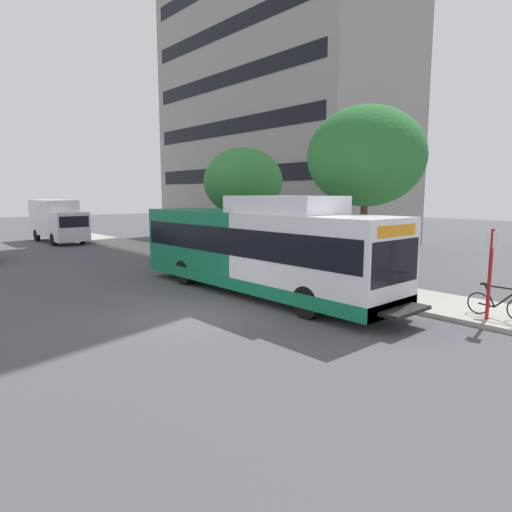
{
  "coord_description": "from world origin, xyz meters",
  "views": [
    {
      "loc": [
        -7.04,
        -11.2,
        3.71
      ],
      "look_at": [
        2.88,
        0.0,
        1.6
      ],
      "focal_mm": 30.94,
      "sensor_mm": 36.0,
      "label": 1
    }
  ],
  "objects": [
    {
      "name": "sidewalk_curb",
      "position": [
        7.0,
        6.0,
        0.07
      ],
      "size": [
        3.0,
        56.0,
        0.14
      ],
      "primitive_type": "cube",
      "color": "#A8A399",
      "rests_on": "ground"
    },
    {
      "name": "bus_stop_sign_pole",
      "position": [
        6.1,
        -6.39,
        1.65
      ],
      "size": [
        0.1,
        0.36,
        2.6
      ],
      "color": "red",
      "rests_on": "sidewalk_curb"
    },
    {
      "name": "street_tree_mid_block",
      "position": [
        7.66,
        6.38,
        4.32
      ],
      "size": [
        4.05,
        4.05,
        5.91
      ],
      "color": "#4C3823",
      "rests_on": "sidewalk_curb"
    },
    {
      "name": "box_truck_background",
      "position": [
        4.06,
        24.47,
        1.74
      ],
      "size": [
        2.32,
        7.01,
        3.25
      ],
      "color": "silver",
      "rests_on": "ground"
    },
    {
      "name": "street_tree_near_stop",
      "position": [
        7.68,
        -1.0,
        5.13
      ],
      "size": [
        4.53,
        4.53,
        6.93
      ],
      "color": "#4C3823",
      "rests_on": "sidewalk_curb"
    },
    {
      "name": "transit_bus",
      "position": [
        3.76,
        0.92,
        1.7
      ],
      "size": [
        2.58,
        12.25,
        3.65
      ],
      "color": "white",
      "rests_on": "ground"
    },
    {
      "name": "bicycle_parked",
      "position": [
        6.48,
        -6.55,
        0.56
      ],
      "size": [
        0.52,
        1.76,
        1.02
      ],
      "color": "black",
      "rests_on": "sidewalk_curb"
    },
    {
      "name": "ground_plane",
      "position": [
        0.0,
        8.0,
        0.0
      ],
      "size": [
        120.0,
        120.0,
        0.0
      ],
      "primitive_type": "plane",
      "color": "#4C4C51"
    }
  ]
}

